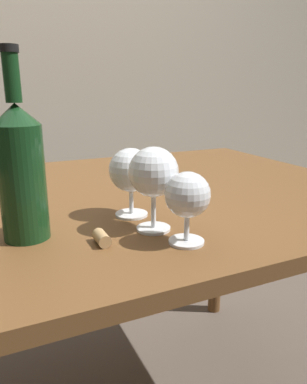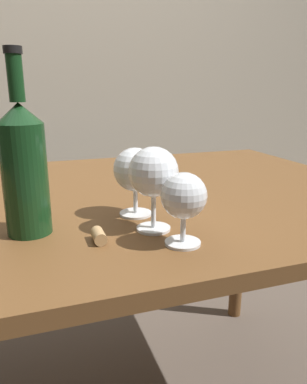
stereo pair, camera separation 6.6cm
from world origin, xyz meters
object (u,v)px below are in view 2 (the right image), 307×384
at_px(wine_glass_chardonnay, 135,170).
at_px(wine_bottle, 24,167).
at_px(wine_glass_merlot, 153,173).
at_px(cork, 99,236).
at_px(wine_glass_pinot, 184,197).

height_order(wine_glass_chardonnay, wine_bottle, wine_bottle).
bearing_deg(wine_glass_merlot, wine_bottle, 164.72).
xyz_separation_m(wine_glass_chardonnay, cork, (-0.10, -0.11, -0.08)).
height_order(wine_glass_merlot, wine_bottle, wine_bottle).
bearing_deg(wine_bottle, wine_glass_merlot, -15.28).
bearing_deg(cork, wine_glass_merlot, 12.21).
bearing_deg(wine_glass_pinot, cork, 157.44).
distance_m(wine_glass_pinot, wine_glass_chardonnay, 0.17).
bearing_deg(wine_glass_merlot, wine_glass_chardonnay, 95.03).
relative_size(wine_glass_merlot, cork, 3.71).
relative_size(wine_bottle, cork, 7.60).
height_order(wine_glass_pinot, wine_glass_merlot, wine_glass_merlot).
distance_m(wine_glass_chardonnay, cork, 0.17).
bearing_deg(cork, wine_glass_pinot, -22.56).
relative_size(wine_glass_chardonnay, cork, 3.35).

